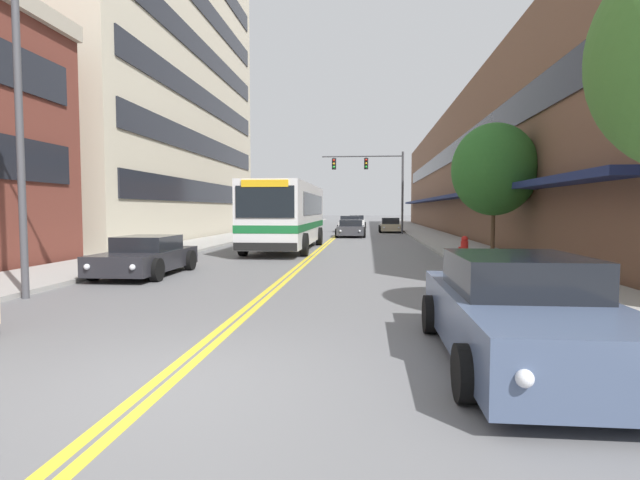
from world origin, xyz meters
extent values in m
plane|color=slate|center=(0.00, 37.00, 0.00)|extent=(240.00, 240.00, 0.00)
cube|color=#9E9B96|center=(-7.09, 37.00, 0.06)|extent=(3.17, 106.00, 0.12)
cube|color=#9E9B96|center=(7.09, 37.00, 0.06)|extent=(3.17, 106.00, 0.12)
cube|color=yellow|center=(-0.10, 37.00, 0.00)|extent=(0.14, 106.00, 0.01)
cube|color=yellow|center=(0.10, 37.00, 0.00)|extent=(0.14, 106.00, 0.01)
cube|color=beige|center=(-14.92, 28.55, 12.77)|extent=(12.00, 26.99, 25.53)
cube|color=black|center=(-8.88, 28.55, 3.19)|extent=(0.08, 24.83, 1.40)
cube|color=black|center=(-8.88, 28.55, 6.38)|extent=(0.08, 24.83, 1.40)
cube|color=black|center=(-8.88, 28.55, 9.58)|extent=(0.08, 24.83, 1.40)
cube|color=black|center=(-8.88, 28.55, 12.77)|extent=(0.08, 24.83, 1.40)
cube|color=black|center=(-8.88, 28.55, 15.96)|extent=(0.08, 24.83, 1.40)
cube|color=brown|center=(12.92, 37.00, 5.16)|extent=(8.00, 68.00, 10.32)
cube|color=navy|center=(8.37, 37.00, 2.90)|extent=(1.10, 61.20, 0.24)
cube|color=black|center=(8.88, 37.00, 6.40)|extent=(0.08, 61.20, 1.40)
cube|color=silver|center=(-1.65, 19.14, 1.78)|extent=(2.60, 10.84, 2.87)
cube|color=#196B33|center=(-1.65, 19.14, 1.21)|extent=(2.62, 10.86, 0.32)
cube|color=black|center=(-1.65, 19.68, 2.24)|extent=(2.63, 8.45, 1.03)
cube|color=black|center=(-1.65, 13.70, 2.30)|extent=(2.34, 0.04, 1.26)
cube|color=yellow|center=(-1.65, 13.69, 3.02)|extent=(1.87, 0.06, 0.28)
cube|color=black|center=(-1.65, 13.68, 0.53)|extent=(2.54, 0.08, 0.32)
cylinder|color=black|center=(-2.98, 15.45, 0.50)|extent=(0.30, 1.00, 1.00)
cylinder|color=black|center=(-0.32, 15.45, 0.50)|extent=(0.30, 1.00, 1.00)
cylinder|color=black|center=(-2.98, 22.11, 0.50)|extent=(0.30, 1.00, 1.00)
cylinder|color=black|center=(-0.32, 22.11, 0.50)|extent=(0.30, 1.00, 1.00)
cube|color=black|center=(-4.33, 30.33, 0.48)|extent=(1.88, 4.12, 0.62)
cube|color=black|center=(-4.33, 30.50, 1.00)|extent=(1.61, 1.81, 0.42)
cylinder|color=black|center=(-5.29, 29.06, 0.31)|extent=(0.22, 0.61, 0.61)
cylinder|color=black|center=(-3.37, 29.06, 0.31)|extent=(0.22, 0.61, 0.61)
cylinder|color=black|center=(-5.29, 31.61, 0.31)|extent=(0.22, 0.61, 0.61)
cylinder|color=black|center=(-3.37, 31.61, 0.31)|extent=(0.22, 0.61, 0.61)
sphere|color=silver|center=(-4.99, 28.25, 0.51)|extent=(0.16, 0.16, 0.16)
sphere|color=silver|center=(-3.67, 28.25, 0.51)|extent=(0.16, 0.16, 0.16)
cube|color=red|center=(-5.00, 32.40, 0.51)|extent=(0.18, 0.04, 0.10)
cube|color=red|center=(-3.65, 32.40, 0.51)|extent=(0.18, 0.04, 0.10)
cube|color=#232328|center=(-4.39, 9.01, 0.46)|extent=(1.79, 4.24, 0.57)
cube|color=black|center=(-4.39, 9.18, 0.97)|extent=(1.54, 1.86, 0.44)
cylinder|color=black|center=(-5.31, 7.70, 0.33)|extent=(0.22, 0.66, 0.66)
cylinder|color=black|center=(-3.47, 7.70, 0.33)|extent=(0.22, 0.66, 0.66)
cylinder|color=black|center=(-5.31, 10.32, 0.33)|extent=(0.22, 0.66, 0.66)
cylinder|color=black|center=(-3.47, 10.32, 0.33)|extent=(0.22, 0.66, 0.66)
sphere|color=silver|center=(-5.02, 6.87, 0.49)|extent=(0.16, 0.16, 0.16)
sphere|color=silver|center=(-3.76, 6.87, 0.49)|extent=(0.16, 0.16, 0.16)
cube|color=red|center=(-5.03, 11.14, 0.49)|extent=(0.18, 0.04, 0.10)
cube|color=red|center=(-3.74, 11.14, 0.49)|extent=(0.18, 0.04, 0.10)
cube|color=#475675|center=(4.35, 1.10, 0.54)|extent=(1.89, 4.71, 0.74)
cube|color=black|center=(4.35, 1.29, 1.15)|extent=(1.63, 2.07, 0.49)
cylinder|color=black|center=(3.38, -0.36, 0.31)|extent=(0.22, 0.61, 0.61)
cylinder|color=black|center=(3.38, 2.56, 0.31)|extent=(0.22, 0.61, 0.61)
cylinder|color=black|center=(5.32, 2.56, 0.31)|extent=(0.22, 0.61, 0.61)
sphere|color=silver|center=(3.69, -1.28, 0.58)|extent=(0.16, 0.16, 0.16)
cube|color=red|center=(3.67, 3.47, 0.58)|extent=(0.18, 0.04, 0.10)
cube|color=red|center=(5.03, 3.47, 0.58)|extent=(0.18, 0.04, 0.10)
cube|color=#BCAD89|center=(4.35, 38.38, 0.45)|extent=(1.73, 4.02, 0.57)
cube|color=black|center=(4.35, 38.54, 1.00)|extent=(1.48, 1.77, 0.52)
cylinder|color=black|center=(3.46, 37.14, 0.30)|extent=(0.22, 0.60, 0.60)
cylinder|color=black|center=(5.24, 37.14, 0.30)|extent=(0.22, 0.60, 0.60)
cylinder|color=black|center=(3.46, 39.63, 0.30)|extent=(0.22, 0.60, 0.60)
cylinder|color=black|center=(5.24, 39.63, 0.30)|extent=(0.22, 0.60, 0.60)
sphere|color=silver|center=(3.75, 36.35, 0.48)|extent=(0.16, 0.16, 0.16)
sphere|color=silver|center=(4.95, 36.35, 0.48)|extent=(0.16, 0.16, 0.16)
cube|color=red|center=(3.73, 40.40, 0.48)|extent=(0.18, 0.04, 0.10)
cube|color=red|center=(4.97, 40.40, 0.48)|extent=(0.18, 0.04, 0.10)
cube|color=#B7B7BC|center=(0.80, 38.93, 0.54)|extent=(1.90, 4.03, 0.73)
cube|color=black|center=(0.80, 39.09, 1.16)|extent=(1.63, 1.77, 0.51)
cylinder|color=black|center=(-0.17, 37.68, 0.31)|extent=(0.22, 0.63, 0.63)
cylinder|color=black|center=(1.77, 37.68, 0.31)|extent=(0.22, 0.63, 0.63)
cylinder|color=black|center=(-0.17, 40.18, 0.31)|extent=(0.22, 0.63, 0.63)
cylinder|color=black|center=(1.77, 40.18, 0.31)|extent=(0.22, 0.63, 0.63)
sphere|color=silver|center=(0.14, 36.90, 0.58)|extent=(0.16, 0.16, 0.16)
sphere|color=silver|center=(1.47, 36.90, 0.58)|extent=(0.16, 0.16, 0.16)
cube|color=red|center=(0.12, 40.96, 0.58)|extent=(0.18, 0.04, 0.10)
cube|color=red|center=(1.49, 40.96, 0.58)|extent=(0.18, 0.04, 0.10)
cube|color=white|center=(1.21, 48.30, 0.53)|extent=(1.71, 4.17, 0.72)
cube|color=black|center=(1.21, 48.47, 1.13)|extent=(1.47, 1.84, 0.46)
cylinder|color=black|center=(0.33, 47.00, 0.31)|extent=(0.22, 0.63, 0.63)
cylinder|color=black|center=(2.08, 47.00, 0.31)|extent=(0.22, 0.63, 0.63)
cylinder|color=black|center=(0.33, 49.59, 0.31)|extent=(0.22, 0.63, 0.63)
cylinder|color=black|center=(2.08, 49.59, 0.31)|extent=(0.22, 0.63, 0.63)
sphere|color=silver|center=(0.61, 46.19, 0.57)|extent=(0.16, 0.16, 0.16)
sphere|color=silver|center=(1.81, 46.19, 0.57)|extent=(0.16, 0.16, 0.16)
cube|color=red|center=(0.59, 50.40, 0.57)|extent=(0.18, 0.04, 0.10)
cube|color=red|center=(1.82, 50.40, 0.57)|extent=(0.18, 0.04, 0.10)
cube|color=#38383D|center=(1.16, 30.89, 0.48)|extent=(1.88, 4.33, 0.61)
cube|color=black|center=(1.16, 31.06, 1.01)|extent=(1.62, 1.90, 0.45)
cylinder|color=black|center=(0.20, 29.55, 0.32)|extent=(0.22, 0.65, 0.65)
cylinder|color=black|center=(2.13, 29.55, 0.32)|extent=(0.22, 0.65, 0.65)
cylinder|color=black|center=(0.20, 32.23, 0.32)|extent=(0.22, 0.65, 0.65)
cylinder|color=black|center=(2.13, 32.23, 0.32)|extent=(0.22, 0.65, 0.65)
sphere|color=silver|center=(0.50, 28.71, 0.51)|extent=(0.16, 0.16, 0.16)
sphere|color=silver|center=(1.82, 28.71, 0.51)|extent=(0.16, 0.16, 0.16)
cube|color=red|center=(0.49, 33.06, 0.51)|extent=(0.18, 0.04, 0.10)
cube|color=red|center=(1.84, 33.06, 0.51)|extent=(0.18, 0.04, 0.10)
cylinder|color=#47474C|center=(5.20, 35.84, 3.35)|extent=(0.18, 0.18, 6.70)
cylinder|color=#47474C|center=(1.89, 35.84, 6.35)|extent=(6.62, 0.11, 0.11)
cube|color=black|center=(2.22, 35.84, 5.75)|extent=(0.34, 0.26, 0.92)
sphere|color=red|center=(2.22, 35.68, 6.03)|extent=(0.18, 0.18, 0.18)
sphere|color=yellow|center=(2.22, 35.68, 5.75)|extent=(0.18, 0.18, 0.18)
sphere|color=green|center=(2.22, 35.68, 5.48)|extent=(0.18, 0.18, 0.18)
cylinder|color=black|center=(2.22, 35.84, 6.28)|extent=(0.02, 0.02, 0.14)
cube|color=black|center=(-0.42, 35.84, 5.75)|extent=(0.34, 0.26, 0.92)
sphere|color=red|center=(-0.42, 35.68, 6.03)|extent=(0.18, 0.18, 0.18)
sphere|color=yellow|center=(-0.42, 35.68, 5.75)|extent=(0.18, 0.18, 0.18)
sphere|color=green|center=(-0.42, 35.68, 5.48)|extent=(0.18, 0.18, 0.18)
cylinder|color=black|center=(-0.42, 35.84, 6.28)|extent=(0.02, 0.02, 0.14)
cylinder|color=#47474C|center=(-5.30, 4.88, 4.71)|extent=(0.16, 0.16, 9.43)
cylinder|color=brown|center=(7.53, 15.63, 1.15)|extent=(0.17, 0.17, 2.06)
ellipsoid|color=#2D6B28|center=(7.53, 15.63, 3.64)|extent=(3.44, 3.44, 3.78)
cylinder|color=red|center=(5.95, 13.31, 0.48)|extent=(0.27, 0.27, 0.71)
sphere|color=red|center=(5.95, 13.31, 0.90)|extent=(0.25, 0.25, 0.25)
cylinder|color=red|center=(5.77, 13.31, 0.55)|extent=(0.08, 0.12, 0.12)
camera|label=1|loc=(2.35, -5.56, 2.01)|focal=28.00mm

